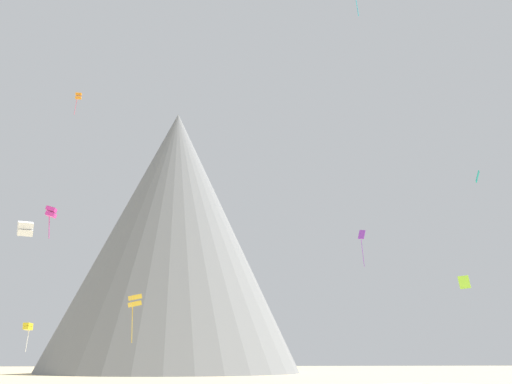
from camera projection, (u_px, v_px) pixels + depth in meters
rock_massif at (174, 250)px, 135.74m from camera, size 75.63×75.63×58.20m
kite_white_low at (25, 229)px, 52.06m from camera, size 1.57×1.64×1.49m
kite_gold_low at (135, 301)px, 71.64m from camera, size 1.71×1.67×5.63m
kite_magenta_mid at (51, 212)px, 65.69m from camera, size 1.11×1.03×3.54m
kite_teal_mid at (478, 177)px, 67.63m from camera, size 0.77×0.73×1.31m
kite_lime_low at (464, 282)px, 60.57m from camera, size 1.13×1.04×1.28m
kite_orange_high at (78, 96)px, 92.06m from camera, size 0.95×0.97×3.57m
kite_violet_mid at (362, 239)px, 96.35m from camera, size 1.27×0.91×5.94m
kite_yellow_low at (28, 327)px, 66.73m from camera, size 1.03×1.05×3.07m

